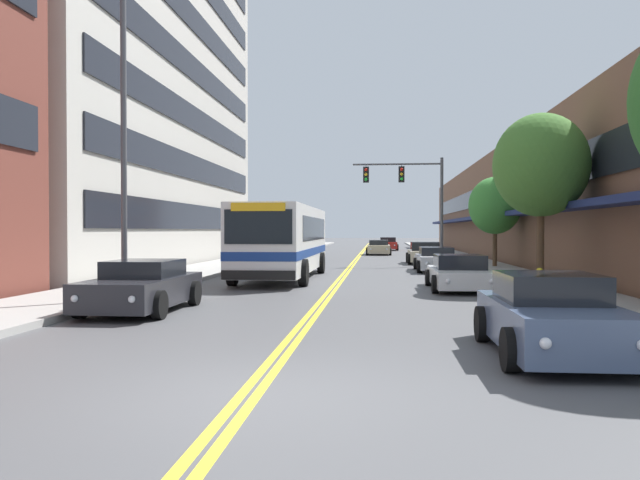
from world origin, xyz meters
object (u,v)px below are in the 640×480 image
(car_slate_blue_parked_right_foreground, at_px, (551,317))
(car_red_moving_lead, at_px, (388,244))
(car_beige_moving_second, at_px, (379,248))
(street_lamp_left_near, at_px, (134,109))
(traffic_signal_mast, at_px, (411,189))
(street_tree_right_mid, at_px, (541,165))
(fire_hydrant, at_px, (539,284))
(car_silver_parked_right_mid, at_px, (436,260))
(car_black_parked_left_far, at_px, (290,252))
(street_tree_right_far, at_px, (495,206))
(car_champagne_parked_right_far, at_px, (425,254))
(car_white_parked_right_end, at_px, (460,273))
(city_bus, at_px, (284,238))
(car_charcoal_parked_left_near, at_px, (142,287))

(car_slate_blue_parked_right_foreground, distance_m, car_red_moving_lead, 53.63)
(car_beige_moving_second, bearing_deg, street_lamp_left_near, -100.33)
(traffic_signal_mast, distance_m, street_tree_right_mid, 14.66)
(fire_hydrant, bearing_deg, car_silver_parked_right_mid, 96.07)
(car_silver_parked_right_mid, xyz_separation_m, street_tree_right_mid, (2.78, -9.09, 3.75))
(car_black_parked_left_far, height_order, car_slate_blue_parked_right_foreground, car_slate_blue_parked_right_foreground)
(street_tree_right_far, bearing_deg, car_champagne_parked_right_far, 121.93)
(car_beige_moving_second, xyz_separation_m, street_lamp_left_near, (-6.56, -36.00, 4.76))
(car_slate_blue_parked_right_foreground, xyz_separation_m, fire_hydrant, (1.54, 6.94, -0.03))
(car_white_parked_right_end, bearing_deg, city_bus, 146.36)
(car_red_moving_lead, bearing_deg, street_tree_right_far, -80.38)
(car_charcoal_parked_left_near, relative_size, fire_hydrant, 5.25)
(car_black_parked_left_far, distance_m, car_red_moving_lead, 24.07)
(car_silver_parked_right_mid, xyz_separation_m, car_beige_moving_second, (-2.90, 20.82, 0.01))
(car_silver_parked_right_mid, height_order, car_beige_moving_second, car_beige_moving_second)
(car_slate_blue_parked_right_foreground, relative_size, street_tree_right_far, 0.89)
(city_bus, xyz_separation_m, car_white_parked_right_end, (6.86, -4.56, -1.16))
(car_champagne_parked_right_far, xyz_separation_m, car_red_moving_lead, (-1.92, 25.33, 0.00))
(car_red_moving_lead, height_order, street_lamp_left_near, street_lamp_left_near)
(traffic_signal_mast, bearing_deg, car_white_parked_right_end, -86.25)
(city_bus, relative_size, street_lamp_left_near, 1.23)
(street_tree_right_mid, distance_m, fire_hydrant, 6.39)
(car_slate_blue_parked_right_foreground, height_order, car_beige_moving_second, car_slate_blue_parked_right_foreground)
(car_silver_parked_right_mid, relative_size, car_white_parked_right_end, 1.01)
(car_slate_blue_parked_right_foreground, xyz_separation_m, car_white_parked_right_end, (-0.02, 11.43, -0.07))
(traffic_signal_mast, relative_size, street_tree_right_mid, 1.05)
(city_bus, relative_size, street_tree_right_mid, 1.88)
(car_red_moving_lead, distance_m, fire_hydrant, 46.78)
(car_white_parked_right_end, height_order, street_tree_right_mid, street_tree_right_mid)
(car_charcoal_parked_left_near, distance_m, car_silver_parked_right_mid, 18.52)
(car_charcoal_parked_left_near, bearing_deg, car_white_parked_right_end, 37.23)
(car_beige_moving_second, relative_size, traffic_signal_mast, 0.70)
(street_lamp_left_near, bearing_deg, car_white_parked_right_end, 30.55)
(car_slate_blue_parked_right_foreground, xyz_separation_m, traffic_signal_mast, (-0.98, 26.13, 3.80))
(street_lamp_left_near, bearing_deg, traffic_signal_mast, 67.38)
(street_tree_right_far, distance_m, fire_hydrant, 16.40)
(car_silver_parked_right_mid, relative_size, street_tree_right_far, 1.03)
(car_charcoal_parked_left_near, distance_m, car_red_moving_lead, 49.29)
(car_charcoal_parked_left_near, distance_m, street_tree_right_mid, 14.14)
(street_lamp_left_near, bearing_deg, city_bus, 75.89)
(street_tree_right_far, relative_size, fire_hydrant, 5.44)
(car_silver_parked_right_mid, height_order, street_tree_right_mid, street_tree_right_mid)
(car_red_moving_lead, relative_size, street_tree_right_far, 0.88)
(car_charcoal_parked_left_near, distance_m, traffic_signal_mast, 23.04)
(city_bus, bearing_deg, car_silver_parked_right_mid, 36.24)
(car_silver_parked_right_mid, bearing_deg, car_black_parked_left_far, 132.93)
(car_champagne_parked_right_far, height_order, fire_hydrant, car_champagne_parked_right_far)
(city_bus, xyz_separation_m, car_beige_moving_second, (4.02, 25.89, -1.14))
(car_charcoal_parked_left_near, height_order, car_silver_parked_right_mid, car_charcoal_parked_left_near)
(city_bus, distance_m, car_red_moving_lead, 37.94)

